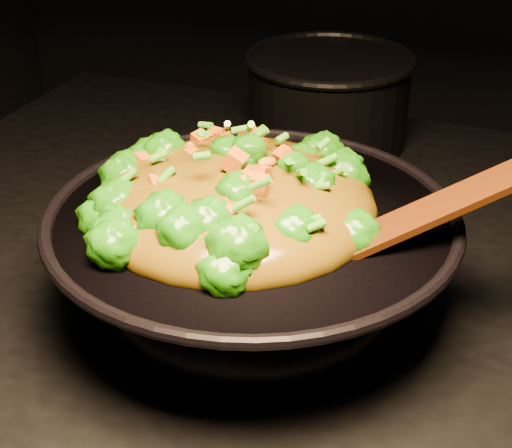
% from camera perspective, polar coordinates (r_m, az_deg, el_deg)
% --- Properties ---
extents(wok, '(0.47, 0.47, 0.11)m').
position_cam_1_polar(wok, '(0.75, -0.28, -2.84)').
color(wok, black).
rests_on(wok, stovetop).
extents(stir_fry, '(0.29, 0.29, 0.09)m').
position_cam_1_polar(stir_fry, '(0.71, -1.59, 4.15)').
color(stir_fry, '#207808').
rests_on(stir_fry, wok).
extents(spatula, '(0.22, 0.15, 0.10)m').
position_cam_1_polar(spatula, '(0.69, 14.80, 1.89)').
color(spatula, '#390F06').
rests_on(spatula, wok).
extents(back_pot, '(0.28, 0.28, 0.13)m').
position_cam_1_polar(back_pot, '(1.12, 5.28, 9.06)').
color(back_pot, black).
rests_on(back_pot, stovetop).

